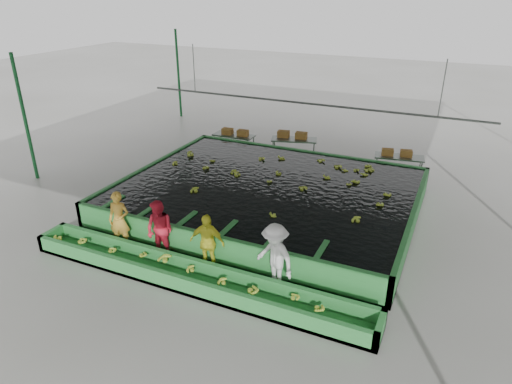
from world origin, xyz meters
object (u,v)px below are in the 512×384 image
at_px(worker_a, 119,220).
at_px(box_stack_mid, 292,138).
at_px(worker_d, 275,257).
at_px(flotation_tank, 268,195).
at_px(packing_table_mid, 294,148).
at_px(worker_b, 160,230).
at_px(worker_c, 207,243).
at_px(packing_table_right, 398,166).
at_px(sorting_trough, 191,276).
at_px(packing_table_left, 234,144).
at_px(box_stack_left, 235,135).
at_px(box_stack_right, 397,156).

height_order(worker_a, box_stack_mid, worker_a).
bearing_deg(worker_d, flotation_tank, 138.59).
bearing_deg(flotation_tank, packing_table_mid, 100.34).
height_order(worker_b, worker_c, worker_b).
xyz_separation_m(packing_table_right, box_stack_mid, (-4.81, 0.36, 0.48)).
distance_m(worker_b, worker_d, 3.55).
height_order(sorting_trough, packing_table_left, packing_table_left).
xyz_separation_m(worker_d, packing_table_mid, (-2.99, 9.44, -0.47)).
bearing_deg(worker_b, flotation_tank, 74.31).
relative_size(worker_d, packing_table_mid, 0.92).
relative_size(packing_table_right, box_stack_left, 1.53).
relative_size(packing_table_right, box_stack_right, 1.62).
relative_size(packing_table_left, box_stack_mid, 1.44).
bearing_deg(box_stack_mid, box_stack_right, -4.14).
height_order(flotation_tank, packing_table_right, flotation_tank).
xyz_separation_m(flotation_tank, worker_d, (2.05, -4.30, 0.48)).
distance_m(worker_b, packing_table_left, 9.27).
relative_size(worker_a, worker_d, 0.95).
bearing_deg(worker_d, worker_a, -156.93).
bearing_deg(packing_table_left, box_stack_left, -2.01).
bearing_deg(packing_table_mid, worker_d, -72.42).
relative_size(worker_a, worker_b, 1.00).
distance_m(worker_a, box_stack_left, 9.01).
bearing_deg(packing_table_right, box_stack_mid, 175.74).
relative_size(flotation_tank, packing_table_right, 5.15).
height_order(flotation_tank, worker_d, worker_d).
bearing_deg(worker_b, worker_d, 3.56).
distance_m(worker_a, box_stack_mid, 9.73).
bearing_deg(box_stack_mid, worker_a, -101.23).
height_order(sorting_trough, packing_table_right, packing_table_right).
distance_m(packing_table_mid, packing_table_right, 4.68).
height_order(worker_d, box_stack_left, worker_d).
height_order(worker_b, box_stack_mid, worker_b).
xyz_separation_m(worker_a, packing_table_left, (-0.80, 8.98, -0.45)).
xyz_separation_m(worker_b, packing_table_right, (5.24, 9.18, -0.44)).
relative_size(packing_table_mid, box_stack_right, 1.69).
bearing_deg(worker_b, box_stack_right, 64.48).
relative_size(sorting_trough, worker_d, 5.37).
bearing_deg(packing_table_right, packing_table_left, -178.44).
bearing_deg(worker_c, packing_table_mid, 87.46).
bearing_deg(flotation_tank, worker_d, -64.48).
xyz_separation_m(worker_c, packing_table_mid, (-0.99, 9.44, -0.40)).
distance_m(packing_table_mid, box_stack_right, 4.58).
xyz_separation_m(worker_c, box_stack_mid, (-1.12, 9.54, 0.07)).
height_order(flotation_tank, box_stack_mid, box_stack_mid).
relative_size(worker_a, worker_c, 1.04).
height_order(worker_d, packing_table_mid, worker_d).
bearing_deg(worker_d, packing_table_left, 146.00).
bearing_deg(flotation_tank, worker_b, -109.25).
relative_size(packing_table_left, packing_table_right, 0.99).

